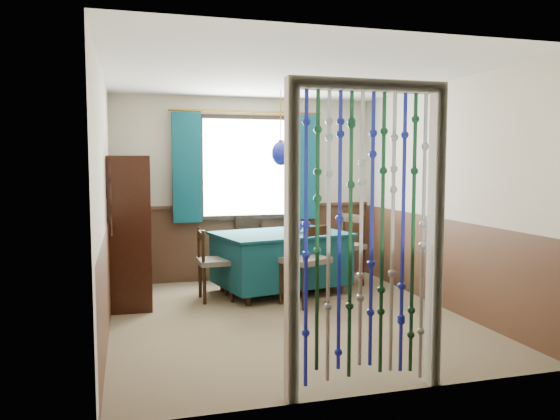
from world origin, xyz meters
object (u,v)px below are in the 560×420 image
object	(u,v)px
chair_right	(344,247)
vase_table	(294,223)
pendant_lamp	(281,153)
vase_sideboard	(136,218)
chair_far	(253,247)
sideboard	(131,250)
chair_near	(306,261)
chair_left	(213,262)
bowl_shelf	(136,202)
dining_table	(281,258)

from	to	relation	value
chair_right	vase_table	bearing A→B (deg)	83.56
pendant_lamp	vase_sideboard	bearing A→B (deg)	168.73
chair_far	sideboard	world-z (taller)	sideboard
chair_near	pendant_lamp	world-z (taller)	pendant_lamp
chair_left	vase_table	size ratio (longest dim) A/B	3.89
sideboard	bowl_shelf	bearing A→B (deg)	-76.52
vase_sideboard	chair_left	bearing A→B (deg)	-29.72
dining_table	pendant_lamp	xyz separation A→B (m)	(-0.00, 0.00, 1.30)
chair_near	chair_right	xyz separation A→B (m)	(0.80, 0.84, 0.01)
chair_near	sideboard	bearing A→B (deg)	130.07
chair_right	pendant_lamp	distance (m)	1.54
dining_table	vase_table	size ratio (longest dim) A/B	8.03
chair_left	chair_right	bearing A→B (deg)	99.56
vase_table	chair_near	bearing A→B (deg)	-95.31
bowl_shelf	chair_near	bearing A→B (deg)	-14.26
chair_far	pendant_lamp	bearing A→B (deg)	96.63
pendant_lamp	vase_sideboard	size ratio (longest dim) A/B	4.51
dining_table	chair_left	distance (m)	0.88
chair_far	sideboard	bearing A→B (deg)	11.98
sideboard	pendant_lamp	bearing A→B (deg)	-1.52
chair_right	bowl_shelf	distance (m)	2.76
chair_left	bowl_shelf	xyz separation A→B (m)	(-0.86, -0.03, 0.73)
dining_table	sideboard	distance (m)	1.80
dining_table	vase_table	bearing A→B (deg)	-7.06
vase_table	chair_left	bearing A→B (deg)	-171.07
chair_near	chair_right	bearing A→B (deg)	18.51
chair_left	vase_table	world-z (taller)	vase_table
chair_left	pendant_lamp	bearing A→B (deg)	98.73
sideboard	vase_table	xyz separation A→B (m)	(1.97, -0.11, 0.27)
bowl_shelf	vase_sideboard	xyz separation A→B (m)	(0.00, 0.53, -0.23)
chair_near	vase_table	size ratio (longest dim) A/B	4.34
sideboard	chair_far	bearing A→B (deg)	22.82
chair_far	vase_table	bearing A→B (deg)	109.73
dining_table	chair_near	xyz separation A→B (m)	(0.12, -0.65, 0.07)
bowl_shelf	vase_table	bearing A→B (deg)	5.96
vase_sideboard	bowl_shelf	bearing A→B (deg)	-90.00
chair_left	chair_near	bearing A→B (deg)	61.89
sideboard	vase_table	distance (m)	1.99
chair_left	sideboard	world-z (taller)	sideboard
chair_left	bowl_shelf	distance (m)	1.13
vase_sideboard	vase_table	bearing A→B (deg)	-9.74
chair_right	bowl_shelf	size ratio (longest dim) A/B	5.20
sideboard	chair_left	bearing A→B (deg)	-14.03
pendant_lamp	vase_sideboard	distance (m)	1.93
chair_right	pendant_lamp	size ratio (longest dim) A/B	1.05
chair_near	chair_left	xyz separation A→B (m)	(-0.99, 0.51, -0.05)
chair_far	chair_left	world-z (taller)	chair_far
sideboard	vase_table	world-z (taller)	sideboard
chair_right	chair_far	bearing A→B (deg)	45.19
pendant_lamp	bowl_shelf	distance (m)	1.83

